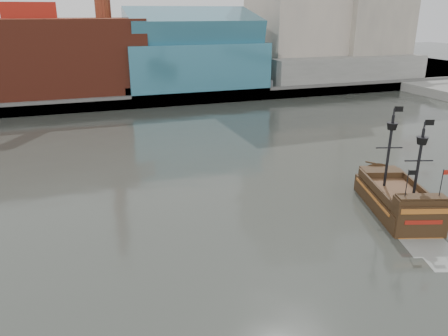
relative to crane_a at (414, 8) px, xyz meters
name	(u,v)px	position (x,y,z in m)	size (l,w,h in m)	color
ground	(317,269)	(-78.63, -82.00, -19.11)	(400.00, 400.00, 0.00)	#2A2D28
promenade_far	(135,81)	(-78.63, 10.00, -18.11)	(220.00, 60.00, 2.00)	slate
seawall	(157,101)	(-78.63, -19.50, -17.81)	(220.00, 1.00, 2.60)	#4C4C49
crane_a	(414,8)	(0.00, 0.00, 0.00)	(22.50, 4.00, 32.25)	slate
crane_b	(415,20)	(9.60, 10.00, -3.54)	(19.10, 4.00, 26.25)	slate
pirate_ship	(397,202)	(-66.14, -75.67, -18.14)	(8.40, 14.96, 10.73)	black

